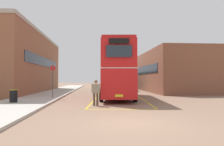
{
  "coord_description": "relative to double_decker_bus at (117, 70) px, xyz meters",
  "views": [
    {
      "loc": [
        -1.39,
        -8.2,
        1.75
      ],
      "look_at": [
        0.27,
        13.63,
        2.36
      ],
      "focal_mm": 33.38,
      "sensor_mm": 36.0,
      "label": 1
    }
  ],
  "objects": [
    {
      "name": "ground_plane",
      "position": [
        -0.55,
        3.64,
        -2.51
      ],
      "size": [
        135.6,
        135.6,
        0.0
      ],
      "primitive_type": "plane",
      "color": "#846651"
    },
    {
      "name": "sidewalk_left",
      "position": [
        -7.05,
        6.04,
        -2.44
      ],
      "size": [
        4.0,
        57.6,
        0.14
      ],
      "primitive_type": "cube",
      "color": "#B2ADA3",
      "rests_on": "ground"
    },
    {
      "name": "brick_building_left",
      "position": [
        -12.03,
        8.54,
        1.25
      ],
      "size": [
        6.88,
        20.05,
        7.52
      ],
      "color": "brown",
      "rests_on": "ground"
    },
    {
      "name": "depot_building_right",
      "position": [
        8.47,
        9.73,
        0.23
      ],
      "size": [
        7.11,
        15.47,
        5.48
      ],
      "color": "brown",
      "rests_on": "ground"
    },
    {
      "name": "double_decker_bus",
      "position": [
        0.0,
        0.0,
        0.0
      ],
      "size": [
        3.43,
        10.58,
        4.75
      ],
      "color": "black",
      "rests_on": "ground"
    },
    {
      "name": "single_deck_bus",
      "position": [
        2.03,
        14.64,
        -0.87
      ],
      "size": [
        3.69,
        9.42,
        3.02
      ],
      "color": "black",
      "rests_on": "ground"
    },
    {
      "name": "pedestrian_boarding",
      "position": [
        -1.96,
        -5.39,
        -1.54
      ],
      "size": [
        0.56,
        0.31,
        1.68
      ],
      "color": "#473828",
      "rests_on": "ground"
    },
    {
      "name": "litter_bin",
      "position": [
        -7.59,
        -4.2,
        -1.94
      ],
      "size": [
        0.53,
        0.53,
        0.87
      ],
      "color": "black",
      "rests_on": "sidewalk_left"
    },
    {
      "name": "bus_stop_sign",
      "position": [
        -5.66,
        -0.77,
        -0.72
      ],
      "size": [
        0.44,
        0.11,
        2.76
      ],
      "color": "#4C4C51",
      "rests_on": "sidewalk_left"
    },
    {
      "name": "bay_marking_yellow",
      "position": [
        -0.07,
        -1.93,
        -2.51
      ],
      "size": [
        5.19,
        12.74,
        0.01
      ],
      "color": "gold",
      "rests_on": "ground"
    }
  ]
}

